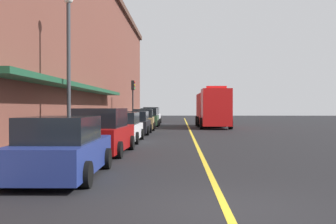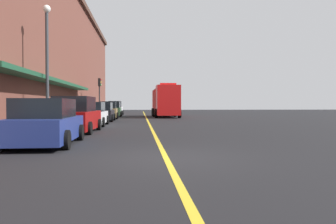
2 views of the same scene
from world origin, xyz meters
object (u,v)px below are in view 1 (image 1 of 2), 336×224
object	(u,v)px
parked_car_5	(149,118)
parked_car_0	(62,149)
parked_car_1	(102,133)
fire_truck	(212,109)
parked_car_3	(136,123)
parked_car_6	(152,116)
parking_meter_1	(140,115)
parking_meter_0	(138,115)
parked_car_4	(143,120)
parked_car_2	(123,128)
traffic_light_near	(133,94)
street_lamp_left	(69,53)

from	to	relation	value
parked_car_5	parked_car_0	bearing A→B (deg)	179.13
parked_car_1	fire_truck	distance (m)	21.75
parked_car_3	parked_car_6	xyz separation A→B (m)	(-0.13, 16.73, 0.12)
parked_car_5	parking_meter_1	xyz separation A→B (m)	(-1.48, 4.98, 0.22)
parked_car_5	parking_meter_0	bearing A→B (deg)	22.64
parked_car_1	parked_car_3	world-z (taller)	parked_car_1
parked_car_6	parked_car_4	bearing A→B (deg)	-179.45
parked_car_3	parked_car_5	world-z (taller)	parked_car_5
parked_car_3	parked_car_4	distance (m)	5.18
parked_car_2	parked_car_6	world-z (taller)	parked_car_6
parked_car_0	parked_car_5	xyz separation A→B (m)	(0.16, 27.96, 0.07)
parked_car_5	traffic_light_near	world-z (taller)	traffic_light_near
parked_car_1	parked_car_5	bearing A→B (deg)	1.64
parked_car_3	parked_car_5	size ratio (longest dim) A/B	0.97
parked_car_3	street_lamp_left	xyz separation A→B (m)	(-2.03, -9.56, 3.64)
parked_car_2	street_lamp_left	distance (m)	5.42
fire_truck	parked_car_2	bearing A→B (deg)	-23.10
parked_car_0	traffic_light_near	bearing A→B (deg)	1.75
fire_truck	parking_meter_1	xyz separation A→B (m)	(-7.60, 6.84, -0.72)
parking_meter_1	parked_car_0	bearing A→B (deg)	-87.71
street_lamp_left	parked_car_6	bearing A→B (deg)	85.86
parked_car_3	street_lamp_left	world-z (taller)	street_lamp_left
parked_car_6	parked_car_3	bearing A→B (deg)	-179.78
parked_car_1	parked_car_2	size ratio (longest dim) A/B	1.00
traffic_light_near	fire_truck	bearing A→B (deg)	-0.06
parked_car_4	parked_car_6	world-z (taller)	parked_car_6
parked_car_2	parked_car_0	bearing A→B (deg)	179.65
parked_car_4	parked_car_6	bearing A→B (deg)	-1.48
parked_car_3	parked_car_2	bearing A→B (deg)	179.25
parked_car_0	parked_car_2	xyz separation A→B (m)	(0.04, 10.71, -0.01)
parked_car_2	parked_car_3	bearing A→B (deg)	-0.79
parked_car_4	fire_truck	bearing A→B (deg)	-58.16
fire_truck	parking_meter_0	bearing A→B (deg)	-125.97
parked_car_1	traffic_light_near	world-z (taller)	traffic_light_near
fire_truck	street_lamp_left	distance (m)	20.77
traffic_light_near	parked_car_5	bearing A→B (deg)	52.71
parked_car_0	traffic_light_near	world-z (taller)	traffic_light_near
parked_car_0	fire_truck	distance (m)	26.86
parked_car_0	parked_car_6	bearing A→B (deg)	-0.98
parked_car_2	parked_car_5	xyz separation A→B (m)	(0.12, 17.25, 0.08)
parked_car_3	parked_car_0	bearing A→B (deg)	179.53
parked_car_4	traffic_light_near	world-z (taller)	traffic_light_near
parked_car_0	parked_car_1	world-z (taller)	parked_car_1
parked_car_3	parking_meter_0	world-z (taller)	parked_car_3
parked_car_4	parking_meter_0	bearing A→B (deg)	6.50
parked_car_6	traffic_light_near	bearing A→B (deg)	170.25
parked_car_4	parking_meter_1	xyz separation A→B (m)	(-1.45, 11.00, 0.24)
parked_car_0	parked_car_4	world-z (taller)	parked_car_4
parking_meter_0	street_lamp_left	size ratio (longest dim) A/B	0.19
parked_car_6	parking_meter_0	world-z (taller)	parked_car_6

